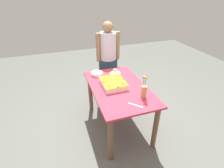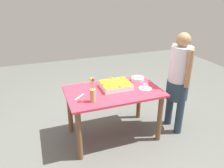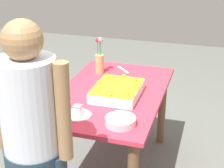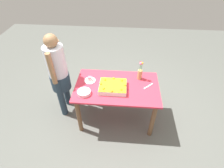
{
  "view_description": "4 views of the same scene",
  "coord_description": "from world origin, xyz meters",
  "px_view_note": "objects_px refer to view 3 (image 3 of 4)",
  "views": [
    {
      "loc": [
        2.04,
        -0.8,
        2.05
      ],
      "look_at": [
        -0.07,
        -0.09,
        0.77
      ],
      "focal_mm": 28.0,
      "sensor_mm": 36.0,
      "label": 1
    },
    {
      "loc": [
        0.95,
        2.53,
        2.01
      ],
      "look_at": [
        0.03,
        0.01,
        0.84
      ],
      "focal_mm": 35.0,
      "sensor_mm": 36.0,
      "label": 2
    },
    {
      "loc": [
        -2.3,
        -0.71,
        1.83
      ],
      "look_at": [
        0.04,
        0.01,
        0.78
      ],
      "focal_mm": 55.0,
      "sensor_mm": 36.0,
      "label": 3
    },
    {
      "loc": [
        0.09,
        -2.01,
        2.51
      ],
      "look_at": [
        -0.07,
        -0.08,
        0.85
      ],
      "focal_mm": 28.0,
      "sensor_mm": 36.0,
      "label": 4
    }
  ],
  "objects_px": {
    "sheet_cake": "(117,90)",
    "flower_vase": "(100,60)",
    "serving_plate_with_slice": "(78,113)",
    "fruit_bowl": "(120,121)",
    "person_standing": "(33,139)",
    "cake_knife": "(123,70)"
  },
  "relations": [
    {
      "from": "fruit_bowl",
      "to": "person_standing",
      "type": "xyz_separation_m",
      "value": [
        -0.48,
        0.35,
        0.09
      ]
    },
    {
      "from": "sheet_cake",
      "to": "serving_plate_with_slice",
      "type": "bearing_deg",
      "value": 156.64
    },
    {
      "from": "serving_plate_with_slice",
      "to": "fruit_bowl",
      "type": "height_order",
      "value": "serving_plate_with_slice"
    },
    {
      "from": "sheet_cake",
      "to": "fruit_bowl",
      "type": "bearing_deg",
      "value": -161.16
    },
    {
      "from": "flower_vase",
      "to": "fruit_bowl",
      "type": "xyz_separation_m",
      "value": [
        -0.82,
        -0.42,
        -0.1
      ]
    },
    {
      "from": "flower_vase",
      "to": "fruit_bowl",
      "type": "distance_m",
      "value": 0.92
    },
    {
      "from": "sheet_cake",
      "to": "flower_vase",
      "type": "relative_size",
      "value": 1.27
    },
    {
      "from": "cake_knife",
      "to": "sheet_cake",
      "type": "bearing_deg",
      "value": -31.76
    },
    {
      "from": "person_standing",
      "to": "flower_vase",
      "type": "bearing_deg",
      "value": 3.3
    },
    {
      "from": "serving_plate_with_slice",
      "to": "person_standing",
      "type": "xyz_separation_m",
      "value": [
        -0.51,
        0.04,
        0.09
      ]
    },
    {
      "from": "flower_vase",
      "to": "serving_plate_with_slice",
      "type": "bearing_deg",
      "value": -171.61
    },
    {
      "from": "sheet_cake",
      "to": "fruit_bowl",
      "type": "relative_size",
      "value": 2.06
    },
    {
      "from": "flower_vase",
      "to": "person_standing",
      "type": "distance_m",
      "value": 1.3
    },
    {
      "from": "cake_knife",
      "to": "flower_vase",
      "type": "bearing_deg",
      "value": -95.58
    },
    {
      "from": "flower_vase",
      "to": "fruit_bowl",
      "type": "bearing_deg",
      "value": -152.82
    },
    {
      "from": "cake_knife",
      "to": "fruit_bowl",
      "type": "bearing_deg",
      "value": -28.22
    },
    {
      "from": "sheet_cake",
      "to": "flower_vase",
      "type": "height_order",
      "value": "flower_vase"
    },
    {
      "from": "sheet_cake",
      "to": "flower_vase",
      "type": "xyz_separation_m",
      "value": [
        0.41,
        0.28,
        0.08
      ]
    },
    {
      "from": "sheet_cake",
      "to": "person_standing",
      "type": "bearing_deg",
      "value": 166.97
    },
    {
      "from": "serving_plate_with_slice",
      "to": "person_standing",
      "type": "relative_size",
      "value": 0.12
    },
    {
      "from": "flower_vase",
      "to": "person_standing",
      "type": "bearing_deg",
      "value": -176.7
    },
    {
      "from": "sheet_cake",
      "to": "serving_plate_with_slice",
      "type": "relative_size",
      "value": 2.24
    }
  ]
}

